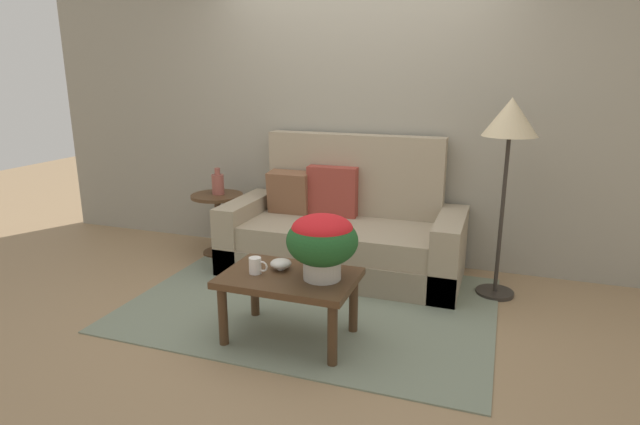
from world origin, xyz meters
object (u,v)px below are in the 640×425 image
at_px(coffee_table, 289,285).
at_px(snack_bowl, 281,264).
at_px(coffee_mug, 256,266).
at_px(table_vase, 218,184).
at_px(potted_plant, 322,240).
at_px(couch, 343,233).
at_px(side_table, 218,213).
at_px(floor_lamp, 510,130).

height_order(coffee_table, snack_bowl, snack_bowl).
relative_size(coffee_mug, table_vase, 0.51).
bearing_deg(potted_plant, coffee_mug, -171.71).
relative_size(coffee_table, table_vase, 3.42).
distance_m(couch, side_table, 1.22).
bearing_deg(floor_lamp, potted_plant, -131.19).
bearing_deg(coffee_mug, table_vase, 127.77).
xyz_separation_m(side_table, floor_lamp, (2.48, -0.12, 0.87)).
bearing_deg(potted_plant, table_vase, 138.69).
height_order(coffee_table, coffee_mug, coffee_mug).
bearing_deg(potted_plant, side_table, 139.16).
xyz_separation_m(side_table, potted_plant, (1.47, -1.27, 0.29)).
bearing_deg(coffee_mug, floor_lamp, 40.36).
distance_m(floor_lamp, potted_plant, 1.64).
bearing_deg(couch, snack_bowl, -92.13).
distance_m(floor_lamp, table_vase, 2.55).
bearing_deg(couch, coffee_mug, -97.07).
bearing_deg(side_table, coffee_mug, -51.72).
bearing_deg(coffee_table, coffee_mug, -167.02).
bearing_deg(floor_lamp, coffee_table, -136.33).
bearing_deg(side_table, floor_lamp, -2.75).
height_order(coffee_mug, snack_bowl, coffee_mug).
bearing_deg(snack_bowl, side_table, 133.94).
bearing_deg(floor_lamp, table_vase, 176.92).
relative_size(coffee_table, side_table, 1.45).
relative_size(couch, snack_bowl, 14.44).
relative_size(floor_lamp, potted_plant, 3.42).
height_order(couch, potted_plant, couch).
bearing_deg(potted_plant, coffee_table, -176.37).
relative_size(coffee_table, snack_bowl, 6.09).
height_order(potted_plant, snack_bowl, potted_plant).
relative_size(side_table, potted_plant, 1.32).
xyz_separation_m(potted_plant, coffee_mug, (-0.42, -0.06, -0.20)).
height_order(side_table, snack_bowl, side_table).
bearing_deg(table_vase, coffee_mug, -52.23).
bearing_deg(couch, side_table, 179.28).
distance_m(coffee_table, floor_lamp, 1.91).
relative_size(couch, side_table, 3.45).
bearing_deg(table_vase, coffee_table, -46.11).
bearing_deg(coffee_table, couch, 91.94).
height_order(coffee_table, floor_lamp, floor_lamp).
xyz_separation_m(coffee_table, side_table, (-1.26, 1.29, 0.03)).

